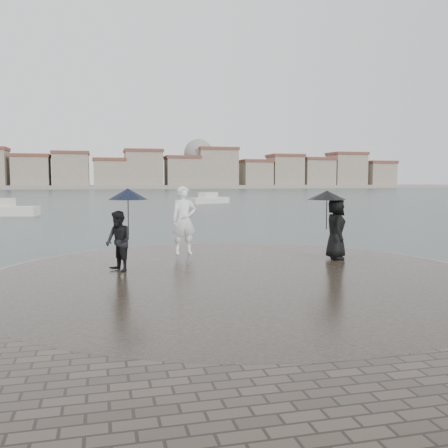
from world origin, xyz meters
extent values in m
plane|color=#2B3835|center=(0.00, 0.00, 0.00)|extent=(400.00, 400.00, 0.00)
cylinder|color=gray|center=(0.00, 3.50, 0.16)|extent=(12.50, 12.50, 0.32)
cylinder|color=#2D261E|center=(0.00, 3.50, 0.18)|extent=(11.90, 11.90, 0.36)
imported|color=white|center=(-0.70, 7.04, 1.39)|extent=(0.77, 0.52, 2.06)
imported|color=black|center=(-2.74, 4.53, 1.11)|extent=(0.84, 0.91, 1.49)
cylinder|color=black|center=(-2.49, 4.63, 1.71)|extent=(0.02, 0.02, 0.90)
cone|color=black|center=(-2.49, 4.63, 2.26)|extent=(1.00, 1.00, 0.28)
imported|color=black|center=(3.32, 5.00, 1.23)|extent=(0.80, 0.98, 1.75)
cylinder|color=black|center=(3.07, 5.10, 1.66)|extent=(0.02, 0.02, 0.90)
cone|color=black|center=(3.07, 5.10, 2.18)|extent=(1.11, 1.11, 0.26)
cube|color=gray|center=(0.00, 163.00, 0.60)|extent=(260.00, 20.00, 1.20)
cube|color=#A1937F|center=(-24.00, 160.00, 5.00)|extent=(11.00, 10.00, 10.00)
cube|color=brown|center=(-24.00, 160.00, 10.50)|extent=(11.60, 10.60, 1.00)
cube|color=#A1937F|center=(-12.00, 160.00, 5.50)|extent=(11.00, 10.00, 11.00)
cube|color=brown|center=(-12.00, 160.00, 11.50)|extent=(11.60, 10.60, 1.00)
cube|color=#A1937F|center=(0.00, 160.00, 4.50)|extent=(10.00, 10.00, 9.00)
cube|color=brown|center=(0.00, 160.00, 9.50)|extent=(10.60, 10.60, 1.00)
cube|color=#A1937F|center=(11.00, 160.00, 6.00)|extent=(12.00, 10.00, 12.00)
cube|color=brown|center=(11.00, 160.00, 12.50)|extent=(12.60, 10.60, 1.00)
cube|color=#A1937F|center=(24.00, 160.00, 5.00)|extent=(11.00, 10.00, 10.00)
cube|color=brown|center=(24.00, 160.00, 10.50)|extent=(11.60, 10.60, 1.00)
cube|color=#A1937F|center=(36.00, 160.00, 6.50)|extent=(13.00, 10.00, 13.00)
cube|color=brown|center=(36.00, 160.00, 13.50)|extent=(13.60, 10.60, 1.00)
cube|color=#A1937F|center=(50.00, 160.00, 4.50)|extent=(10.00, 10.00, 9.00)
cube|color=brown|center=(50.00, 160.00, 9.50)|extent=(10.60, 10.60, 1.00)
cube|color=#A1937F|center=(61.00, 160.00, 5.50)|extent=(11.00, 10.00, 11.00)
cube|color=brown|center=(61.00, 160.00, 11.50)|extent=(11.60, 10.60, 1.00)
cube|color=#A1937F|center=(73.00, 160.00, 5.00)|extent=(11.00, 10.00, 10.00)
cube|color=brown|center=(73.00, 160.00, 10.50)|extent=(11.60, 10.60, 1.00)
cube|color=#A1937F|center=(85.00, 160.00, 6.00)|extent=(12.00, 10.00, 12.00)
cube|color=brown|center=(85.00, 160.00, 12.50)|extent=(12.60, 10.60, 1.00)
cube|color=#A1937F|center=(98.00, 160.00, 4.50)|extent=(10.00, 10.00, 9.00)
cube|color=brown|center=(98.00, 160.00, 9.50)|extent=(10.60, 10.60, 1.00)
sphere|color=gray|center=(30.00, 162.00, 12.00)|extent=(10.00, 10.00, 10.00)
cube|color=silver|center=(8.88, 48.04, 0.25)|extent=(5.49, 4.32, 0.90)
cube|color=silver|center=(8.88, 48.04, 0.85)|extent=(2.33, 2.09, 0.90)
cube|color=silver|center=(-10.42, 31.93, 0.25)|extent=(5.71, 2.68, 0.90)
camera|label=1|loc=(-3.16, -7.89, 2.58)|focal=40.00mm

